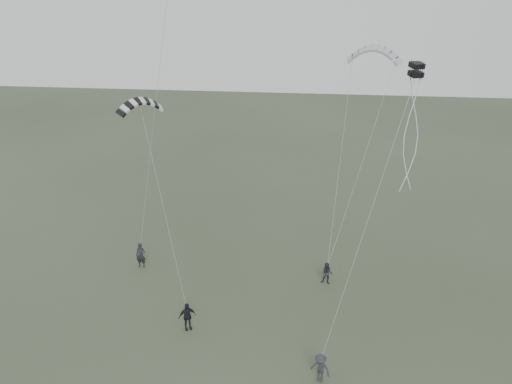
# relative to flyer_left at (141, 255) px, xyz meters

# --- Properties ---
(ground) EXTENTS (140.00, 140.00, 0.00)m
(ground) POSITION_rel_flyer_left_xyz_m (7.34, -6.80, -0.96)
(ground) COLOR #34412D
(ground) RESTS_ON ground
(flyer_left) EXTENTS (0.71, 0.48, 1.92)m
(flyer_left) POSITION_rel_flyer_left_xyz_m (0.00, 0.00, 0.00)
(flyer_left) COLOR black
(flyer_left) RESTS_ON ground
(flyer_right) EXTENTS (0.90, 0.77, 1.61)m
(flyer_right) POSITION_rel_flyer_left_xyz_m (13.43, -0.63, -0.15)
(flyer_right) COLOR #27282D
(flyer_right) RESTS_ON ground
(flyer_center) EXTENTS (1.13, 0.92, 1.80)m
(flyer_center) POSITION_rel_flyer_left_xyz_m (5.08, -6.54, -0.06)
(flyer_center) COLOR black
(flyer_center) RESTS_ON ground
(flyer_far) EXTENTS (1.24, 0.99, 1.68)m
(flyer_far) POSITION_rel_flyer_left_xyz_m (12.97, -9.89, -0.12)
(flyer_far) COLOR #29292E
(flyer_far) RESTS_ON ground
(kite_pale_large) EXTENTS (3.98, 2.31, 1.76)m
(kite_pale_large) POSITION_rel_flyer_left_xyz_m (16.04, 6.29, 14.06)
(kite_pale_large) COLOR #A0A2A4
(kite_pale_large) RESTS_ON flyer_right
(kite_striped) EXTENTS (2.71, 2.58, 1.27)m
(kite_striped) POSITION_rel_flyer_left_xyz_m (1.90, -2.47, 11.92)
(kite_striped) COLOR black
(kite_striped) RESTS_ON flyer_center
(kite_box) EXTENTS (0.86, 0.90, 0.78)m
(kite_box) POSITION_rel_flyer_left_xyz_m (17.16, -3.61, 14.20)
(kite_box) COLOR black
(kite_box) RESTS_ON flyer_far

